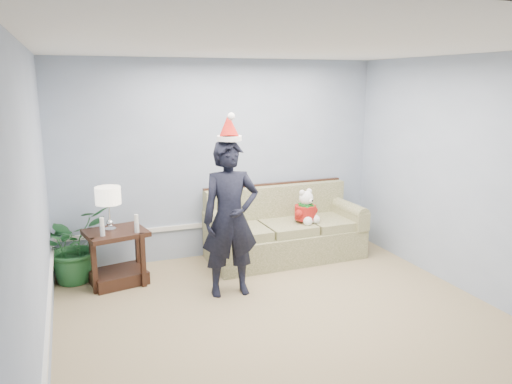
{
  "coord_description": "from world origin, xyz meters",
  "views": [
    {
      "loc": [
        -1.97,
        -4.0,
        2.41
      ],
      "look_at": [
        0.14,
        1.55,
        1.08
      ],
      "focal_mm": 35.0,
      "sensor_mm": 36.0,
      "label": 1
    }
  ],
  "objects": [
    {
      "name": "candle_pair",
      "position": [
        -1.48,
        1.76,
        0.76
      ],
      "size": [
        0.44,
        0.06,
        0.22
      ],
      "color": "silver",
      "rests_on": "side_table"
    },
    {
      "name": "sofa",
      "position": [
        0.74,
        2.06,
        0.35
      ],
      "size": [
        2.12,
        0.95,
        0.99
      ],
      "rotation": [
        0.0,
        0.0,
        0.02
      ],
      "color": "#4E5A2A",
      "rests_on": "room_shell"
    },
    {
      "name": "man",
      "position": [
        -0.32,
        1.15,
        0.89
      ],
      "size": [
        0.68,
        0.47,
        1.78
      ],
      "primitive_type": "imported",
      "rotation": [
        0.0,
        0.0,
        -0.07
      ],
      "color": "black",
      "rests_on": "room_shell"
    },
    {
      "name": "santa_hat",
      "position": [
        -0.32,
        1.17,
        1.91
      ],
      "size": [
        0.32,
        0.35,
        0.32
      ],
      "rotation": [
        0.0,
        0.0,
        -0.21
      ],
      "color": "white",
      "rests_on": "man"
    },
    {
      "name": "houseplant",
      "position": [
        -2.0,
        2.18,
        0.46
      ],
      "size": [
        1.09,
        1.08,
        0.92
      ],
      "primitive_type": "imported",
      "rotation": [
        0.0,
        0.0,
        0.7
      ],
      "color": "#24612F",
      "rests_on": "room_shell"
    },
    {
      "name": "table_lamp",
      "position": [
        -1.57,
        1.95,
        1.07
      ],
      "size": [
        0.3,
        0.3,
        0.53
      ],
      "color": "silver",
      "rests_on": "side_table"
    },
    {
      "name": "teddy_bear",
      "position": [
        0.99,
        1.88,
        0.69
      ],
      "size": [
        0.37,
        0.37,
        0.47
      ],
      "rotation": [
        0.0,
        0.0,
        0.33
      ],
      "color": "white",
      "rests_on": "sofa"
    },
    {
      "name": "wainscot_trim",
      "position": [
        -1.18,
        1.18,
        0.45
      ],
      "size": [
        4.49,
        4.99,
        0.06
      ],
      "color": "white",
      "rests_on": "room_shell"
    },
    {
      "name": "room_shell",
      "position": [
        0.0,
        0.0,
        1.35
      ],
      "size": [
        4.54,
        5.04,
        2.74
      ],
      "color": "tan",
      "rests_on": "ground"
    },
    {
      "name": "side_table",
      "position": [
        -1.52,
        1.92,
        0.26
      ],
      "size": [
        0.79,
        0.71,
        0.66
      ],
      "rotation": [
        0.0,
        0.0,
        0.21
      ],
      "color": "#371D14",
      "rests_on": "room_shell"
    }
  ]
}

